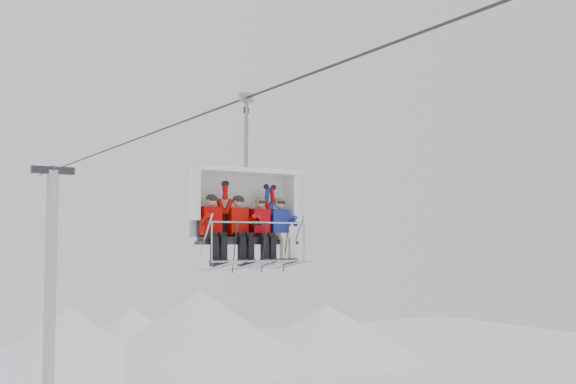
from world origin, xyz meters
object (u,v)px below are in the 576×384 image
skier_center_left (240,226)px  skier_far_right (281,227)px  chairlift_carrier (243,206)px  lift_tower_right (49,330)px  skier_center_right (262,227)px  skier_far_left (213,226)px

skier_center_left → skier_far_right: size_ratio=1.02×
skier_far_right → chairlift_carrier: bearing=160.2°
lift_tower_right → skier_center_right: bearing=-89.1°
skier_center_left → skier_center_right: 0.58m
lift_tower_right → skier_far_right: lift_tower_right is taller
lift_tower_right → skier_center_right: size_ratio=7.97×
lift_tower_right → skier_far_right: size_ratio=7.90×
skier_far_left → chairlift_carrier: bearing=18.1°
chairlift_carrier → skier_center_right: bearing=-42.7°
skier_center_left → skier_far_right: bearing=-0.1°
lift_tower_right → chairlift_carrier: lift_tower_right is taller
skier_far_right → skier_far_left: bearing=179.9°
skier_center_right → skier_far_right: skier_far_right is taller
lift_tower_right → skier_center_left: size_ratio=7.77×
skier_far_left → skier_center_left: 0.68m
lift_tower_right → skier_far_left: bearing=-92.6°
skier_center_left → skier_center_right: skier_center_left is taller
skier_far_left → skier_center_right: bearing=-0.2°
skier_center_left → skier_center_right: bearing=-0.3°
skier_far_left → skier_far_right: (1.78, -0.00, -0.01)m
lift_tower_right → chairlift_carrier: (0.00, -19.92, 4.94)m
chairlift_carrier → skier_far_right: (0.85, -0.31, -0.49)m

